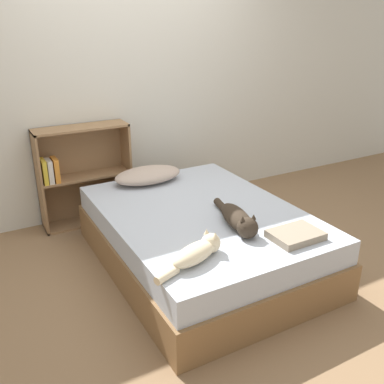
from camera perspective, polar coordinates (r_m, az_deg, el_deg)
ground_plane at (r=3.45m, az=1.16°, el=-9.39°), size 8.00×8.00×0.00m
wall_back at (r=4.20m, az=-8.23°, el=14.33°), size 8.00×0.06×2.50m
bed at (r=3.34m, az=1.19°, el=-6.09°), size 1.39×1.90×0.46m
pillow at (r=3.79m, az=-5.90°, el=2.27°), size 0.60×0.34×0.13m
cat_light at (r=2.58m, az=0.76°, el=-7.97°), size 0.52×0.27×0.15m
cat_dark at (r=2.97m, az=6.20°, el=-3.64°), size 0.24×0.64×0.16m
bookshelf at (r=4.09m, az=-14.63°, el=2.36°), size 0.83×0.26×0.92m
blanket_fold at (r=2.91m, az=13.65°, el=-5.58°), size 0.33×0.24×0.05m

